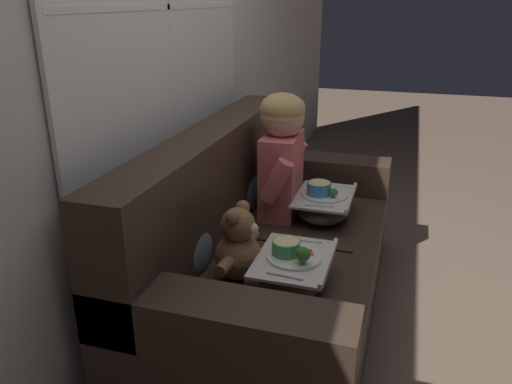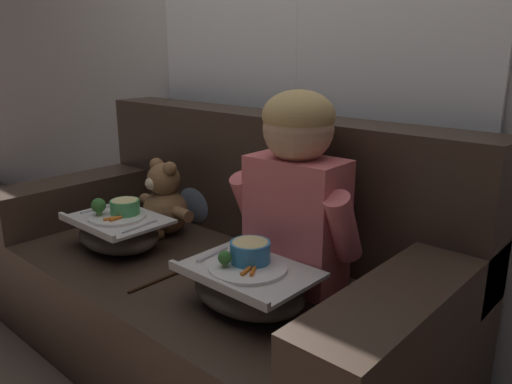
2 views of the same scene
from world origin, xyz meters
name	(u,v)px [view 1 (image 1 of 2)]	position (x,y,z in m)	size (l,w,h in m)	color
ground_plane	(278,315)	(0.00, 0.00, 0.00)	(14.00, 14.00, 0.00)	brown
wall_back_with_window	(161,49)	(0.00, 0.57, 1.31)	(8.00, 0.08, 2.60)	beige
couch	(264,255)	(0.00, 0.08, 0.33)	(1.88, 0.93, 0.95)	#38281E
throw_pillow_behind_child	(246,183)	(0.36, 0.29, 0.57)	(0.33, 0.16, 0.34)	slate
throw_pillow_behind_teddy	(194,238)	(-0.36, 0.29, 0.57)	(0.31, 0.15, 0.32)	slate
child_figure	(282,150)	(0.36, 0.08, 0.78)	(0.47, 0.24, 0.66)	#DB6666
teddy_bear	(239,248)	(-0.36, 0.08, 0.56)	(0.36, 0.25, 0.33)	brown
lap_tray_child	(324,205)	(0.36, -0.15, 0.49)	(0.41, 0.30, 0.21)	#473D33
lap_tray_teddy	(294,270)	(-0.36, -0.15, 0.49)	(0.39, 0.30, 0.21)	#473D33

